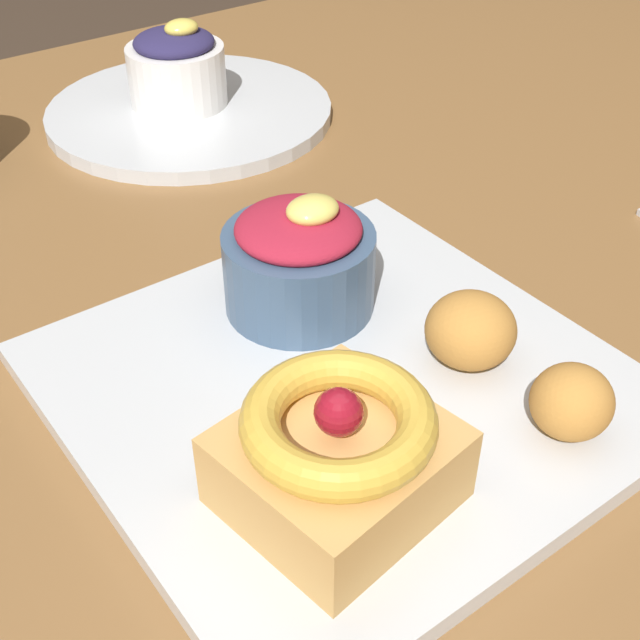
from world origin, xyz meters
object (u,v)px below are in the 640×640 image
berry_ramekin (299,261)px  back_ramekin (177,68)px  fritter_front (572,402)px  front_plate (342,387)px  fritter_middle (471,330)px  back_plate (190,112)px  cake_slice (338,453)px

berry_ramekin → back_ramekin: bearing=73.9°
fritter_front → front_plate: bearing=124.5°
berry_ramekin → fritter_front: 0.17m
front_plate → fritter_front: fritter_front is taller
front_plate → fritter_front: 0.12m
front_plate → back_ramekin: back_ramekin is taller
fritter_middle → back_plate: (0.05, 0.40, -0.03)m
cake_slice → fritter_front: (0.12, -0.03, -0.01)m
cake_slice → fritter_front: bearing=-15.8°
cake_slice → back_ramekin: (0.16, 0.44, 0.00)m
fritter_middle → back_plate: 0.40m
cake_slice → berry_ramekin: berry_ramekin is taller
fritter_middle → back_ramekin: 0.41m
front_plate → back_plate: bearing=72.8°
back_ramekin → front_plate: bearing=-106.3°
fritter_front → cake_slice: bearing=164.2°
back_plate → back_ramekin: size_ratio=2.97×
fritter_middle → front_plate: bearing=156.7°
cake_slice → back_ramekin: bearing=69.8°
berry_ramekin → back_ramekin: same height
fritter_middle → back_plate: bearing=83.2°
fritter_middle → berry_ramekin: bearing=114.9°
berry_ramekin → fritter_middle: (0.05, -0.10, -0.01)m
berry_ramekin → fritter_front: size_ratio=2.14×
fritter_front → back_plate: size_ratio=0.17×
fritter_front → fritter_middle: fritter_middle is taller
berry_ramekin → fritter_middle: bearing=-65.1°
back_plate → fritter_front: bearing=-95.7°
fritter_front → back_ramekin: size_ratio=0.50×
berry_ramekin → fritter_middle: 0.11m
front_plate → back_plate: 0.38m
front_plate → fritter_middle: 0.08m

